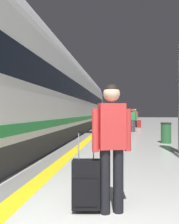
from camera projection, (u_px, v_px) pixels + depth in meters
name	position (u px, v px, depth m)	size (l,w,h in m)	color
safety_line_strip	(90.00, 138.00, 11.69)	(0.36, 80.00, 0.01)	yellow
tactile_edge_band	(84.00, 138.00, 11.73)	(0.58, 80.00, 0.01)	slate
high_speed_train	(49.00, 91.00, 11.34)	(2.94, 34.62, 4.97)	#38383D
traveller_foreground	(112.00, 138.00, 2.96)	(0.53, 0.30, 1.75)	black
rolling_suitcase_foreground	(86.00, 184.00, 2.98)	(0.41, 0.28, 1.10)	black
passenger_near	(107.00, 120.00, 12.63)	(0.49, 0.33, 1.58)	black
suitcase_near	(101.00, 130.00, 12.35)	(0.40, 0.27, 1.04)	#19234C
passenger_mid	(135.00, 116.00, 19.88)	(0.54, 0.26, 1.75)	black
suitcase_mid	(139.00, 123.00, 19.57)	(0.39, 0.26, 1.06)	#A51E1E
passenger_far	(133.00, 118.00, 15.28)	(0.51, 0.24, 1.66)	#383842
duffel_bag_far	(128.00, 130.00, 15.19)	(0.44, 0.26, 0.36)	brown
waste_bin	(166.00, 133.00, 9.62)	(0.46, 0.46, 0.91)	#2D6638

